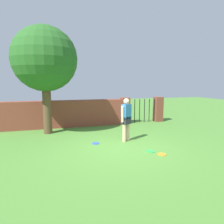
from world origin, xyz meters
TOP-DOWN VIEW (x-y plane):
  - ground_plane at (0.00, 0.00)m, footprint 40.00×40.00m
  - brick_wall at (-1.50, 3.91)m, footprint 6.25×0.50m
  - tree at (-2.28, 2.83)m, footprint 2.70×2.70m
  - person at (0.56, 0.71)m, footprint 0.47×0.38m
  - fence_gate at (2.74, 3.91)m, footprint 2.47×0.44m
  - frisbee_orange at (1.09, -0.99)m, footprint 0.27×0.27m
  - frisbee_blue at (-0.62, 0.72)m, footprint 0.27×0.27m
  - frisbee_green at (0.88, -0.64)m, footprint 0.27×0.27m

SIDE VIEW (x-z plane):
  - ground_plane at x=0.00m, z-range 0.00..0.00m
  - frisbee_orange at x=1.09m, z-range 0.00..0.02m
  - frisbee_blue at x=-0.62m, z-range 0.00..0.02m
  - frisbee_green at x=0.88m, z-range 0.00..0.02m
  - brick_wall at x=-1.50m, z-range 0.00..1.33m
  - fence_gate at x=2.74m, z-range 0.00..1.40m
  - person at x=0.56m, z-range 0.09..1.71m
  - tree at x=-2.28m, z-range 0.88..5.41m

